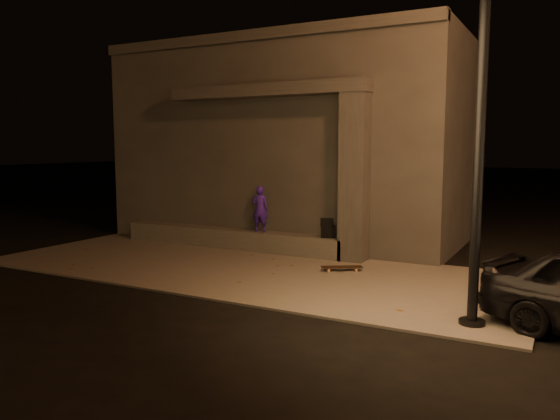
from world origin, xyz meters
The scene contains 10 objects.
ground centered at (0.00, 0.00, 0.00)m, with size 120.00×120.00×0.00m, color black.
sidewalk centered at (0.00, 2.00, 0.02)m, with size 11.00×4.40×0.04m, color slate.
building centered at (-1.00, 6.49, 2.61)m, with size 9.00×5.10×5.22m.
ledge centered at (-1.50, 3.75, 0.27)m, with size 6.00×0.55×0.45m, color #524F4A.
column centered at (1.70, 3.75, 1.84)m, with size 0.55×0.55×3.60m, color #393634.
canopy centered at (-0.50, 3.80, 3.78)m, with size 5.00×0.70×0.28m, color #393634.
skateboarder centered at (-0.65, 3.75, 1.04)m, with size 0.40×0.26×1.09m, color #3A1AAA.
backpack centered at (1.10, 3.75, 0.64)m, with size 0.37×0.31×0.45m.
skateboard centered at (1.87, 2.66, 0.11)m, with size 0.80×0.62×0.09m.
street_lamp_0 centered at (4.69, 0.47, 3.78)m, with size 0.36×0.36×6.61m.
Camera 1 is at (5.81, -7.32, 2.53)m, focal length 35.00 mm.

